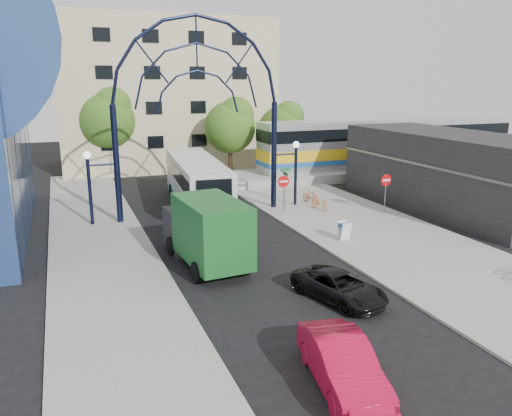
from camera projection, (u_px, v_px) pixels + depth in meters
name	position (u px, v px, depth m)	size (l,w,h in m)	color
ground	(299.00, 304.00, 19.08)	(120.00, 120.00, 0.00)	black
sidewalk_east	(405.00, 247.00, 25.51)	(8.00, 56.00, 0.12)	gray
plaza_west	(108.00, 272.00, 22.18)	(5.00, 50.00, 0.12)	gray
gateway_arch	(197.00, 76.00, 29.59)	(13.64, 0.44, 12.10)	black
stop_sign	(283.00, 185.00, 31.11)	(0.80, 0.07, 2.50)	slate
do_not_enter_sign	(386.00, 184.00, 31.51)	(0.76, 0.07, 2.48)	slate
street_name_sign	(285.00, 181.00, 31.76)	(0.70, 0.70, 2.80)	slate
sandwich_board	(344.00, 229.00, 26.28)	(0.55, 0.61, 0.99)	white
commercial_block_east	(449.00, 171.00, 33.15)	(6.00, 16.00, 5.00)	black
apartment_block	(163.00, 94.00, 49.60)	(20.00, 12.10, 14.00)	#CDB98E
train_platform	(388.00, 169.00, 45.91)	(32.00, 5.00, 0.80)	gray
train_car	(390.00, 142.00, 45.29)	(25.10, 3.05, 4.20)	#B7B7BC
tree_north_a	(231.00, 125.00, 43.49)	(4.48, 4.48, 7.00)	#382314
tree_north_b	(108.00, 117.00, 43.39)	(5.12, 5.12, 8.00)	#382314
tree_north_c	(284.00, 124.00, 47.51)	(4.16, 4.16, 6.50)	#382314
city_bus	(197.00, 183.00, 33.03)	(3.82, 12.26, 3.32)	silver
green_truck	(205.00, 231.00, 22.95)	(2.84, 6.54, 3.22)	black
black_suv	(339.00, 286.00, 19.33)	(1.86, 4.04, 1.12)	black
red_sedan	(342.00, 364.00, 13.81)	(1.47, 4.23, 1.39)	#B90B31
bike_near_a	(320.00, 203.00, 32.55)	(0.58, 1.67, 0.88)	orange
bike_near_b	(311.00, 196.00, 34.31)	(0.44, 1.56, 0.94)	#CC4328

